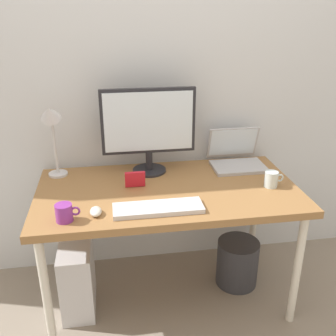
% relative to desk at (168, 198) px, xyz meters
% --- Properties ---
extents(ground_plane, '(6.00, 6.00, 0.00)m').
position_rel_desk_xyz_m(ground_plane, '(0.00, 0.00, -0.67)').
color(ground_plane, gray).
extents(back_wall, '(4.40, 0.04, 2.60)m').
position_rel_desk_xyz_m(back_wall, '(0.00, 0.44, 0.63)').
color(back_wall, silver).
rests_on(back_wall, ground_plane).
extents(desk, '(1.42, 0.75, 0.73)m').
position_rel_desk_xyz_m(desk, '(0.00, 0.00, 0.00)').
color(desk, olive).
rests_on(desk, ground_plane).
extents(monitor, '(0.54, 0.20, 0.50)m').
position_rel_desk_xyz_m(monitor, '(-0.07, 0.24, 0.35)').
color(monitor, '#232328').
rests_on(monitor, desk).
extents(laptop, '(0.32, 0.28, 0.22)m').
position_rel_desk_xyz_m(laptop, '(0.47, 0.27, 0.12)').
color(laptop, '#B2B2B7').
rests_on(laptop, desk).
extents(desk_lamp, '(0.11, 0.16, 0.45)m').
position_rel_desk_xyz_m(desk_lamp, '(-0.61, 0.25, 0.38)').
color(desk_lamp, silver).
rests_on(desk_lamp, desk).
extents(keyboard, '(0.44, 0.14, 0.02)m').
position_rel_desk_xyz_m(keyboard, '(-0.09, -0.24, 0.07)').
color(keyboard, silver).
rests_on(keyboard, desk).
extents(mouse, '(0.06, 0.09, 0.03)m').
position_rel_desk_xyz_m(mouse, '(-0.39, -0.23, 0.08)').
color(mouse, silver).
rests_on(mouse, desk).
extents(coffee_mug, '(0.11, 0.08, 0.08)m').
position_rel_desk_xyz_m(coffee_mug, '(-0.53, -0.27, 0.10)').
color(coffee_mug, purple).
rests_on(coffee_mug, desk).
extents(glass_cup, '(0.11, 0.07, 0.09)m').
position_rel_desk_xyz_m(glass_cup, '(0.56, -0.07, 0.10)').
color(glass_cup, silver).
rests_on(glass_cup, desk).
extents(photo_frame, '(0.11, 0.03, 0.09)m').
position_rel_desk_xyz_m(photo_frame, '(-0.18, 0.04, 0.11)').
color(photo_frame, red).
rests_on(photo_frame, desk).
extents(computer_tower, '(0.18, 0.36, 0.42)m').
position_rel_desk_xyz_m(computer_tower, '(-0.53, -0.01, -0.46)').
color(computer_tower, silver).
rests_on(computer_tower, ground_plane).
extents(wastebasket, '(0.26, 0.26, 0.30)m').
position_rel_desk_xyz_m(wastebasket, '(0.45, 0.04, -0.52)').
color(wastebasket, '#333338').
rests_on(wastebasket, ground_plane).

